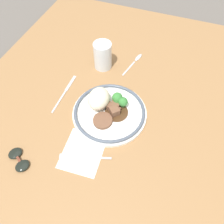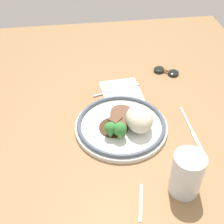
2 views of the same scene
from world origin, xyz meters
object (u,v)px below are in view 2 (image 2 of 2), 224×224
Objects in this scene: plate at (124,125)px; juice_glass at (186,175)px; knife at (192,131)px; sunglasses at (166,71)px; fork at (121,88)px.

juice_glass is at bearing 25.92° from plate.
sunglasses is (-0.32, 0.01, 0.01)m from knife.
plate reaches higher than sunglasses.
fork is 1.62× the size of sunglasses.
knife is at bearing 80.67° from plate.
fork is at bearing -143.48° from knife.
fork is 0.30m from knife.
plate is 0.21m from fork.
juice_glass is 1.13× the size of sunglasses.
sunglasses is at bearing 143.86° from plate.
fork is 0.20m from sunglasses.
sunglasses is at bearing 169.31° from juice_glass.
fork is at bearing -34.97° from sunglasses.
knife is 1.95× the size of sunglasses.
plate is at bearing -4.33° from sunglasses.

